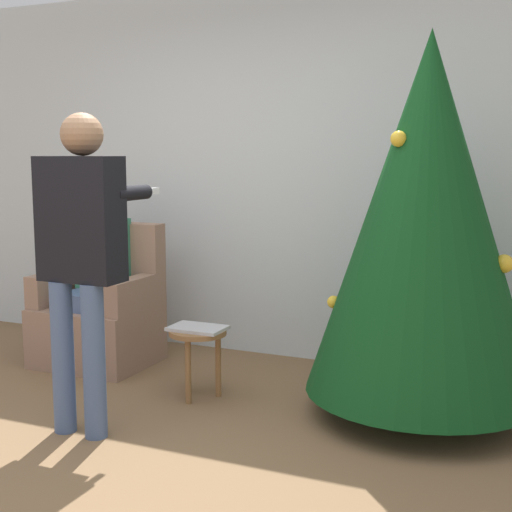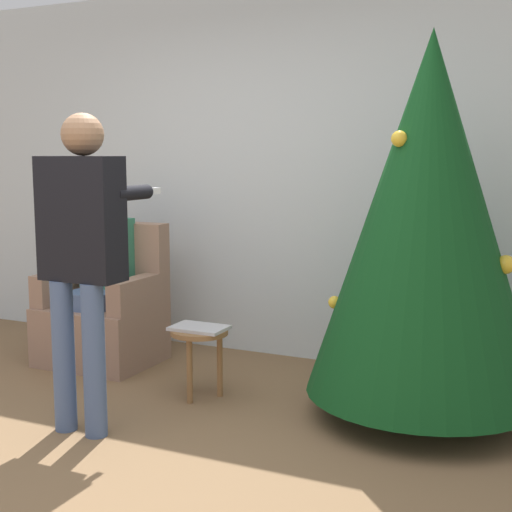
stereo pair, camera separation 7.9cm
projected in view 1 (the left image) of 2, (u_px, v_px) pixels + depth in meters
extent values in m
plane|color=brown|center=(78.00, 470.00, 3.40)|extent=(14.00, 14.00, 0.00)
cube|color=silver|center=(263.00, 174.00, 5.23)|extent=(8.00, 0.06, 2.70)
cylinder|color=brown|center=(420.00, 403.00, 4.11)|extent=(0.10, 0.10, 0.15)
cone|color=#0F4219|center=(426.00, 216.00, 3.95)|extent=(1.32, 1.32, 2.02)
sphere|color=gold|center=(504.00, 264.00, 3.82)|extent=(0.10, 0.10, 0.10)
sphere|color=gold|center=(334.00, 302.00, 4.16)|extent=(0.08, 0.08, 0.08)
sphere|color=gold|center=(399.00, 139.00, 3.80)|extent=(0.09, 0.09, 0.09)
cube|color=#93705B|center=(97.00, 335.00, 5.10)|extent=(0.78, 0.65, 0.42)
cube|color=#93705B|center=(116.00, 261.00, 5.26)|extent=(0.78, 0.14, 0.58)
cube|color=#93705B|center=(58.00, 287.00, 5.19)|extent=(0.12, 0.58, 0.23)
cube|color=#93705B|center=(135.00, 294.00, 4.92)|extent=(0.12, 0.58, 0.23)
cylinder|color=#475B84|center=(68.00, 340.00, 4.96)|extent=(0.11, 0.11, 0.42)
cylinder|color=#475B84|center=(91.00, 343.00, 4.88)|extent=(0.11, 0.11, 0.42)
cube|color=#475B84|center=(91.00, 299.00, 5.02)|extent=(0.32, 0.40, 0.12)
cube|color=#337A5B|center=(103.00, 253.00, 5.11)|extent=(0.36, 0.20, 0.50)
sphere|color=tan|center=(101.00, 204.00, 5.06)|extent=(0.20, 0.20, 0.20)
cylinder|color=#475B84|center=(63.00, 357.00, 3.82)|extent=(0.12, 0.12, 0.83)
cylinder|color=#475B84|center=(94.00, 362.00, 3.74)|extent=(0.12, 0.12, 0.83)
cube|color=black|center=(80.00, 219.00, 3.73)|extent=(0.45, 0.20, 0.66)
sphere|color=#936B4C|center=(82.00, 134.00, 3.70)|extent=(0.22, 0.22, 0.22)
cylinder|color=black|center=(73.00, 192.00, 3.96)|extent=(0.08, 0.30, 0.08)
cylinder|color=black|center=(131.00, 193.00, 3.81)|extent=(0.08, 0.30, 0.08)
cube|color=white|center=(150.00, 191.00, 3.98)|extent=(0.04, 0.14, 0.04)
cylinder|color=olive|center=(198.00, 332.00, 4.36)|extent=(0.36, 0.36, 0.03)
cylinder|color=olive|center=(188.00, 372.00, 4.28)|extent=(0.04, 0.04, 0.40)
cylinder|color=olive|center=(218.00, 365.00, 4.41)|extent=(0.04, 0.04, 0.40)
cylinder|color=olive|center=(188.00, 361.00, 4.49)|extent=(0.04, 0.04, 0.40)
cube|color=silver|center=(198.00, 328.00, 4.36)|extent=(0.34, 0.23, 0.02)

